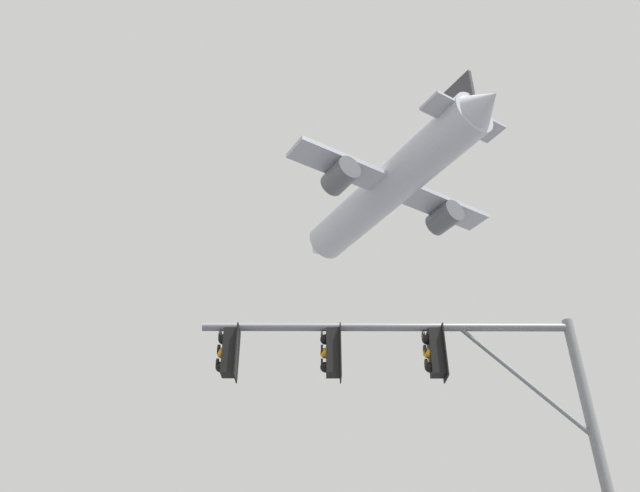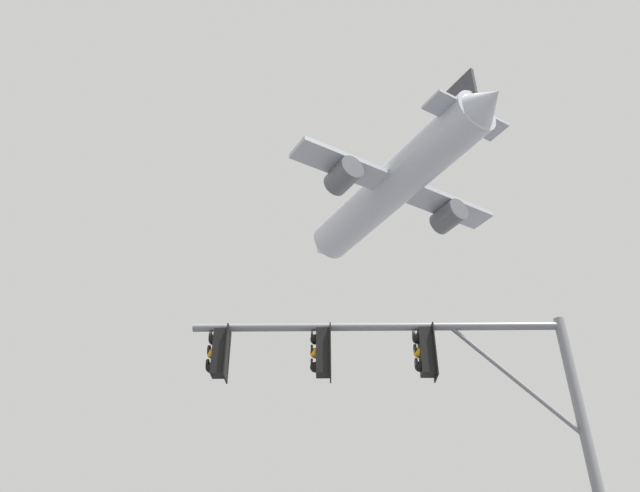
% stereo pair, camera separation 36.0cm
% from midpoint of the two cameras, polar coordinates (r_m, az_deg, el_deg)
% --- Properties ---
extents(signal_pole_near, '(7.20, 0.56, 6.48)m').
position_cam_midpoint_polar(signal_pole_near, '(11.60, 9.48, -13.23)').
color(signal_pole_near, slate).
rests_on(signal_pole_near, ground).
extents(airplane, '(18.08, 23.41, 6.91)m').
position_cam_midpoint_polar(airplane, '(52.68, 6.32, 5.48)').
color(airplane, '#B7BCC6').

